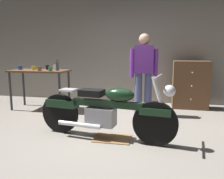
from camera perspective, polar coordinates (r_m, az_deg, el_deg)
The scene contains 14 objects.
ground_plane at distance 3.60m, azimuth -2.34°, elevation -12.10°, with size 12.00×12.00×0.00m, color gray.
back_wall at distance 6.11m, azimuth 3.95°, elevation 11.62°, with size 8.00×0.12×3.10m, color gray.
workbench at distance 5.49m, azimuth -17.49°, elevation 3.46°, with size 1.30×0.64×0.90m.
motorcycle at distance 3.47m, azimuth -1.78°, elevation -5.11°, with size 2.17×0.66×1.00m.
person_standing at distance 4.76m, azimuth 7.85°, elevation 4.61°, with size 0.57×0.25×1.67m.
wooden_dresser at distance 5.65m, azimuth 18.86°, elevation 1.13°, with size 0.80×0.47×1.10m.
drip_tray at distance 3.59m, azimuth 0.08°, elevation -12.03°, with size 0.56×0.40×0.01m, color olive.
mug_yellow_tall at distance 5.61m, azimuth -18.88°, elevation 5.11°, with size 0.11×0.08×0.09m.
mug_blue_enamel at distance 5.73m, azimuth -21.83°, elevation 5.04°, with size 0.12×0.09×0.09m.
mug_white_ceramic at distance 5.54m, azimuth -14.00°, elevation 5.42°, with size 0.11×0.08×0.11m.
mug_brown_stoneware at distance 5.26m, azimuth -17.57°, elevation 4.95°, with size 0.11×0.08×0.09m.
mug_green_speckled at distance 5.12m, azimuth -15.06°, elevation 4.97°, with size 0.11×0.08×0.10m.
mug_black_matte at distance 5.51m, azimuth -15.69°, elevation 5.30°, with size 0.11×0.08×0.11m.
bottle at distance 5.19m, azimuth -13.41°, elevation 5.64°, with size 0.06×0.06×0.24m.
Camera 1 is at (0.80, -3.25, 1.33)m, focal length 36.88 mm.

